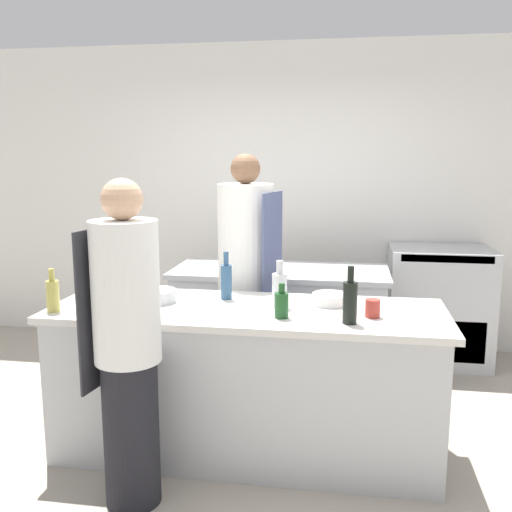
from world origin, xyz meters
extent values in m
plane|color=#A89E8E|center=(0.00, 0.00, 0.00)|extent=(16.00, 16.00, 0.00)
cube|color=silver|center=(0.00, 2.13, 1.40)|extent=(8.00, 0.06, 2.80)
cube|color=#B7BABC|center=(0.00, 0.00, 0.43)|extent=(2.24, 0.77, 0.86)
cube|color=silver|center=(0.00, 0.00, 0.88)|extent=(2.33, 0.81, 0.04)
cube|color=#B7BABC|center=(0.06, 1.18, 0.43)|extent=(1.63, 0.71, 0.86)
cube|color=#B7BABC|center=(0.06, 1.18, 0.88)|extent=(1.70, 0.74, 0.04)
cube|color=#B7BABC|center=(1.37, 1.77, 0.50)|extent=(0.85, 0.61, 1.01)
cube|color=black|center=(1.37, 1.47, 0.28)|extent=(0.68, 0.01, 0.35)
cube|color=black|center=(1.37, 1.47, 0.97)|extent=(0.72, 0.01, 0.06)
cylinder|color=black|center=(-0.49, -0.62, 0.39)|extent=(0.28, 0.28, 0.78)
cylinder|color=white|center=(-0.49, -0.62, 1.13)|extent=(0.34, 0.34, 0.71)
cube|color=#2D2D33|center=(-0.66, -0.60, 1.03)|extent=(0.06, 0.32, 0.82)
sphere|color=tan|center=(-0.49, -0.62, 1.58)|extent=(0.20, 0.20, 0.20)
cylinder|color=black|center=(-0.13, 0.72, 0.41)|extent=(0.34, 0.34, 0.83)
cylinder|color=white|center=(-0.13, 0.72, 1.21)|extent=(0.39, 0.39, 0.76)
cube|color=#4C567F|center=(0.06, 0.68, 1.10)|extent=(0.09, 0.37, 0.88)
sphere|color=brown|center=(-0.13, 0.72, 1.70)|extent=(0.21, 0.21, 0.21)
cylinder|color=#B2A84C|center=(-1.09, -0.26, 0.99)|extent=(0.07, 0.07, 0.18)
cylinder|color=#B2A84C|center=(-1.09, -0.26, 1.12)|extent=(0.03, 0.03, 0.07)
cylinder|color=black|center=(0.60, -0.22, 1.01)|extent=(0.08, 0.08, 0.23)
cylinder|color=black|center=(0.60, -0.22, 1.17)|extent=(0.03, 0.03, 0.09)
cylinder|color=silver|center=(0.19, 0.04, 1.00)|extent=(0.09, 0.09, 0.20)
cylinder|color=silver|center=(0.19, 0.04, 1.14)|extent=(0.04, 0.04, 0.08)
cylinder|color=#2D5175|center=(-0.16, 0.19, 1.01)|extent=(0.07, 0.07, 0.22)
cylinder|color=#2D5175|center=(-0.16, 0.19, 1.16)|extent=(0.03, 0.03, 0.08)
cylinder|color=#19471E|center=(0.23, -0.17, 0.97)|extent=(0.08, 0.08, 0.14)
cylinder|color=#19471E|center=(0.23, -0.17, 1.07)|extent=(0.04, 0.04, 0.05)
cylinder|color=#B7BABC|center=(-0.57, 0.05, 0.94)|extent=(0.24, 0.24, 0.08)
cylinder|color=white|center=(0.48, 0.16, 0.93)|extent=(0.22, 0.22, 0.07)
cylinder|color=#B2382D|center=(0.73, -0.08, 0.95)|extent=(0.08, 0.08, 0.10)
camera|label=1|loc=(0.58, -3.21, 1.80)|focal=40.00mm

